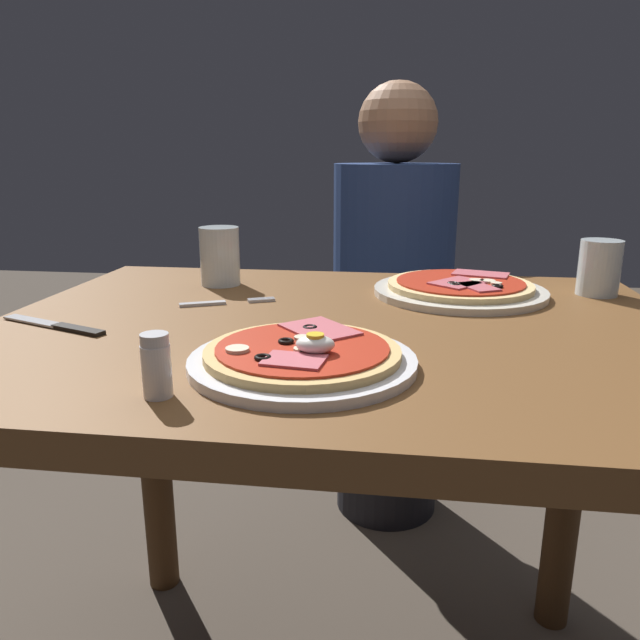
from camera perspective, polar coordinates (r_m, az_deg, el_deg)
dining_table at (r=0.93m, az=1.49°, el=-8.38°), size 1.02×0.79×0.77m
pizza_foreground at (r=0.70m, az=-1.64°, el=-3.48°), size 0.27×0.27×0.05m
pizza_across_left at (r=1.09m, az=13.10°, el=2.93°), size 0.30×0.30×0.03m
water_glass_near at (r=1.15m, az=-9.43°, el=5.60°), size 0.07×0.07×0.11m
water_glass_far at (r=1.16m, az=24.86°, el=4.20°), size 0.07×0.07×0.10m
fork at (r=1.01m, az=-9.44°, el=1.63°), size 0.15×0.08×0.00m
knife at (r=0.93m, az=-23.42°, el=-0.52°), size 0.19×0.09×0.01m
salt_shaker at (r=0.63m, az=-15.21°, el=-4.21°), size 0.03×0.03×0.07m
diner_person at (r=1.66m, az=6.76°, el=-0.17°), size 0.32×0.32×1.18m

